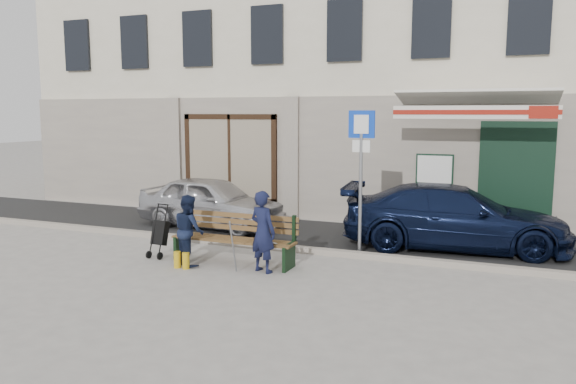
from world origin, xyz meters
The scene contains 11 objects.
ground centered at (0.00, 0.00, 0.00)m, with size 80.00×80.00×0.00m, color #9E9991.
asphalt_lane centered at (0.00, 3.10, 0.01)m, with size 60.00×3.20×0.01m, color #282828.
curb centered at (0.00, 1.50, 0.06)m, with size 60.00×0.18×0.12m, color #9E9384.
building centered at (0.01, 8.45, 4.97)m, with size 20.00×8.27×10.00m.
car_silver centered at (-2.75, 3.00, 0.63)m, with size 1.49×3.71×1.26m, color silver.
car_navy centered at (2.98, 3.00, 0.66)m, with size 1.85×4.54×1.32m, color black.
parking_sign centered at (1.31, 1.73, 1.92)m, with size 0.53×0.09×2.83m.
bench centered at (-0.76, 0.28, 0.46)m, with size 2.40×1.17×0.98m.
man centered at (0.03, -0.05, 0.73)m, with size 0.53×0.35×1.45m, color #121734.
woman centered at (-1.42, -0.13, 0.65)m, with size 0.64×0.50×1.31m, color #121A33.
stroller centered at (-2.27, 0.16, 0.46)m, with size 0.32×0.44×1.03m.
Camera 1 is at (4.05, -8.80, 2.80)m, focal length 35.00 mm.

